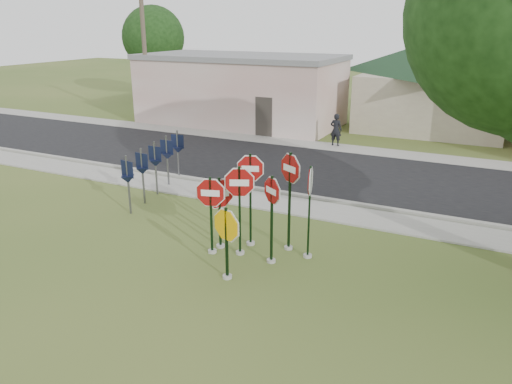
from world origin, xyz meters
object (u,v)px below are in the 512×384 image
at_px(stop_sign_yellow, 226,235).
at_px(pedestrian, 336,130).
at_px(utility_pole_near, 144,41).
at_px(stop_sign_center, 240,198).
at_px(stop_sign_left, 211,205).

bearing_deg(stop_sign_yellow, pedestrian, 97.13).
bearing_deg(pedestrian, utility_pole_near, -2.27).
distance_m(stop_sign_center, utility_pole_near, 19.73).
distance_m(stop_sign_yellow, stop_sign_left, 1.56).
relative_size(utility_pole_near, pedestrian, 5.78).
height_order(stop_sign_yellow, pedestrian, stop_sign_yellow).
xyz_separation_m(stop_sign_yellow, utility_pole_near, (-14.07, 15.15, 3.80)).
bearing_deg(stop_sign_left, utility_pole_near, 132.72).
bearing_deg(pedestrian, stop_sign_yellow, 97.67).
distance_m(stop_sign_center, pedestrian, 13.29).
height_order(stop_sign_yellow, stop_sign_left, stop_sign_left).
relative_size(stop_sign_yellow, utility_pole_near, 0.21).
relative_size(stop_sign_center, utility_pole_near, 0.28).
bearing_deg(stop_sign_yellow, stop_sign_center, 104.66).
bearing_deg(pedestrian, stop_sign_left, 93.64).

